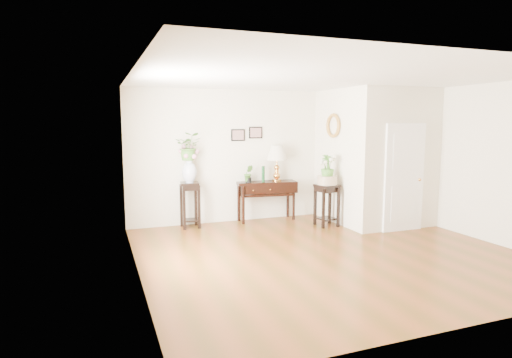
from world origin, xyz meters
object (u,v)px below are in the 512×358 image
console_table (266,201)px  plant_stand_b (327,205)px  table_lamp (277,165)px  plant_stand_a (190,205)px

console_table → plant_stand_b: bearing=-34.9°
table_lamp → plant_stand_a: bearing=-178.1°
plant_stand_a → plant_stand_b: plant_stand_a is taller
plant_stand_b → plant_stand_a: bearing=162.5°
table_lamp → plant_stand_a: size_ratio=0.84×
plant_stand_a → plant_stand_b: bearing=-17.5°
console_table → table_lamp: table_lamp is taller
table_lamp → plant_stand_a: 2.07m
table_lamp → plant_stand_b: (0.73, -0.90, -0.78)m
table_lamp → console_table: bearing=180.0°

